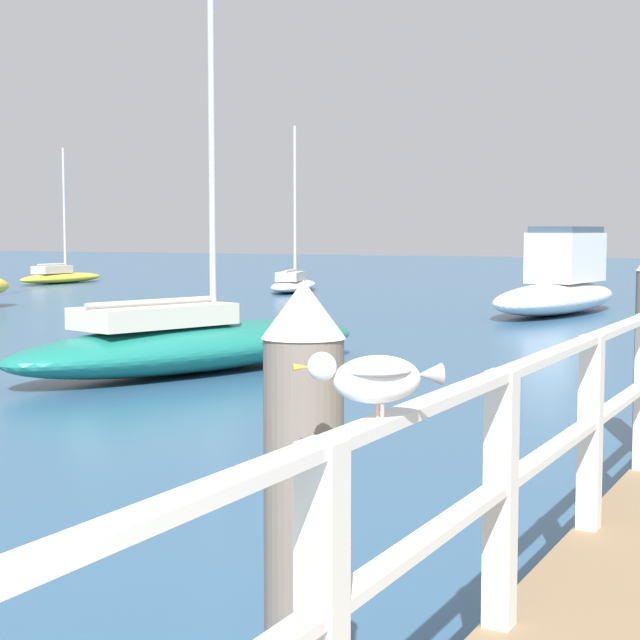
% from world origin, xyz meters
% --- Properties ---
extents(dock_piling_near, '(0.29, 0.29, 1.89)m').
position_xyz_m(dock_piling_near, '(-1.40, 3.05, 0.96)').
color(dock_piling_near, '#6B6056').
rests_on(dock_piling_near, ground_plane).
extents(seagull_foreground, '(0.39, 0.34, 0.21)m').
position_xyz_m(seagull_foreground, '(-1.03, 2.82, 1.61)').
color(seagull_foreground, white).
rests_on(seagull_foreground, pier_railing).
extents(boat_0, '(1.33, 4.52, 5.29)m').
position_xyz_m(boat_0, '(-27.57, 31.74, 0.30)').
color(boat_0, gold).
rests_on(boat_0, ground_plane).
extents(boat_4, '(2.59, 6.58, 2.16)m').
position_xyz_m(boat_4, '(-6.35, 25.81, 0.72)').
color(boat_4, white).
rests_on(boat_4, ground_plane).
extents(boat_5, '(2.51, 4.59, 5.57)m').
position_xyz_m(boat_5, '(-16.71, 30.93, 0.30)').
color(boat_5, white).
rests_on(boat_5, ground_plane).
extents(boat_6, '(3.60, 6.61, 7.96)m').
position_xyz_m(boat_6, '(-8.37, 12.64, 0.43)').
color(boat_6, '#197266').
rests_on(boat_6, ground_plane).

